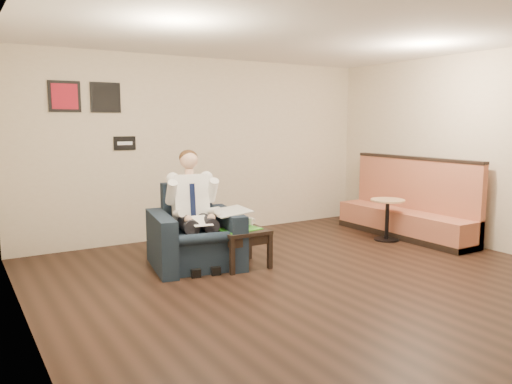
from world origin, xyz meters
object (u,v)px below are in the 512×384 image
green_folder (240,229)px  coffee_mug (249,222)px  side_table (241,248)px  armchair (195,226)px  banquette (405,198)px  smartphone (238,226)px  seated_man (198,213)px  cafe_table (387,220)px

green_folder → coffee_mug: size_ratio=4.74×
side_table → coffee_mug: bearing=32.0°
armchair → banquette: bearing=6.0°
side_table → smartphone: bearing=70.9°
seated_man → cafe_table: bearing=7.1°
green_folder → seated_man: bearing=155.3°
seated_man → banquette: (3.54, -0.12, -0.08)m
side_table → coffee_mug: 0.37m
armchair → green_folder: armchair is taller
seated_man → armchair: bearing=90.0°
seated_man → green_folder: bearing=-14.6°
side_table → smartphone: 0.30m
armchair → green_folder: (0.45, -0.35, -0.02)m
armchair → cafe_table: size_ratio=1.65×
green_folder → armchair: bearing=142.2°
armchair → smartphone: armchair is taller
coffee_mug → green_folder: bearing=-148.0°
armchair → side_table: 0.64m
armchair → side_table: (0.48, -0.33, -0.27)m
armchair → banquette: (3.52, -0.25, 0.11)m
seated_man → coffee_mug: 0.72m
seated_man → banquette: bearing=8.2°
seated_man → banquette: 3.54m
smartphone → banquette: 2.98m
armchair → banquette: banquette is taller
seated_man → side_table: 0.71m
cafe_table → banquette: bearing=5.9°
coffee_mug → side_table: bearing=-148.0°
green_folder → coffee_mug: bearing=32.0°
armchair → seated_man: (-0.02, -0.13, 0.19)m
armchair → coffee_mug: 0.71m
seated_man → cafe_table: seated_man is taller
side_table → green_folder: (-0.03, -0.02, 0.25)m
smartphone → cafe_table: 2.56m
armchair → coffee_mug: size_ratio=10.33×
seated_man → smartphone: bearing=7.4°
cafe_table → side_table: bearing=-179.3°
coffee_mug → smartphone: (-0.14, 0.05, -0.05)m
green_folder → banquette: (3.07, 0.10, 0.13)m
green_folder → coffee_mug: 0.27m
side_table → seated_man: bearing=158.7°
side_table → coffee_mug: (0.20, 0.12, 0.29)m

